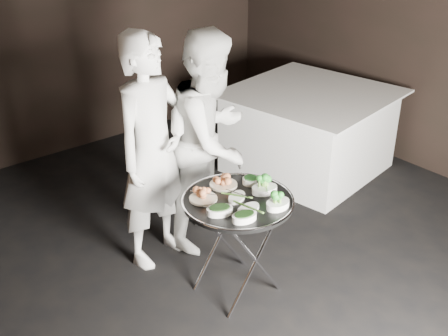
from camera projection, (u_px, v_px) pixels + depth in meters
floor at (257, 335)px, 3.78m from camera, size 6.00×7.00×0.05m
wall_back at (19, 18)px, 5.50m from camera, size 6.00×0.05×3.00m
tray_stand at (237, 242)px, 3.98m from camera, size 0.51×0.43×0.75m
serving_tray at (238, 201)px, 3.82m from camera, size 0.77×0.77×0.04m
potato_plate_a at (203, 196)px, 3.80m from camera, size 0.19×0.19×0.07m
potato_plate_b at (223, 182)px, 3.98m from camera, size 0.20×0.20×0.07m
greens_bowl at (251, 180)px, 4.01m from camera, size 0.12×0.12×0.07m
asparagus_plate_a at (237, 197)px, 3.82m from camera, size 0.21×0.19×0.04m
asparagus_plate_b at (248, 208)px, 3.69m from camera, size 0.21×0.14×0.04m
spinach_bowl_a at (220, 210)px, 3.64m from camera, size 0.20×0.17×0.07m
spinach_bowl_b at (244, 216)px, 3.57m from camera, size 0.19×0.14×0.07m
broccoli_bowl_a at (265, 188)px, 3.89m from camera, size 0.21×0.18×0.08m
broccoli_bowl_b at (278, 203)px, 3.71m from camera, size 0.18×0.14×0.07m
serving_utensils at (233, 189)px, 3.85m from camera, size 0.57×0.41×0.01m
waiter_left at (152, 153)px, 4.15m from camera, size 0.75×0.59×1.82m
waiter_right at (212, 139)px, 4.44m from camera, size 1.05×0.95×1.76m
dining_table at (308, 131)px, 5.73m from camera, size 1.48×1.48×0.84m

